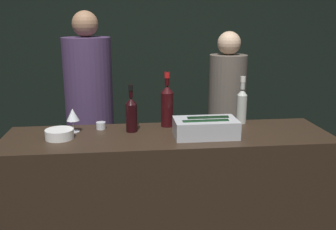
# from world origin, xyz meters

# --- Properties ---
(wall_back_chalkboard) EXTENTS (6.40, 0.06, 2.80)m
(wall_back_chalkboard) POSITION_xyz_m (0.00, 2.25, 1.40)
(wall_back_chalkboard) COLOR black
(wall_back_chalkboard) RESTS_ON ground_plane
(bar_counter) EXTENTS (2.06, 0.56, 1.05)m
(bar_counter) POSITION_xyz_m (0.00, 0.28, 0.53)
(bar_counter) COLOR #2D2116
(bar_counter) RESTS_ON ground_plane
(ice_bin_with_bottles) EXTENTS (0.39, 0.22, 0.12)m
(ice_bin_with_bottles) POSITION_xyz_m (0.23, 0.22, 1.11)
(ice_bin_with_bottles) COLOR #B7BABF
(ice_bin_with_bottles) RESTS_ON bar_counter
(bowl_white) EXTENTS (0.17, 0.17, 0.06)m
(bowl_white) POSITION_xyz_m (-0.67, 0.27, 1.08)
(bowl_white) COLOR white
(bowl_white) RESTS_ON bar_counter
(wine_glass) EXTENTS (0.08, 0.08, 0.15)m
(wine_glass) POSITION_xyz_m (-0.60, 0.40, 1.16)
(wine_glass) COLOR silver
(wine_glass) RESTS_ON bar_counter
(candle_votive) EXTENTS (0.06, 0.06, 0.05)m
(candle_votive) POSITION_xyz_m (-0.43, 0.45, 1.07)
(candle_votive) COLOR silver
(candle_votive) RESTS_ON bar_counter
(red_wine_bottle_black_foil) EXTENTS (0.07, 0.07, 0.31)m
(red_wine_bottle_black_foil) POSITION_xyz_m (-0.23, 0.37, 1.17)
(red_wine_bottle_black_foil) COLOR black
(red_wine_bottle_black_foil) RESTS_ON bar_counter
(red_wine_bottle_tall) EXTENTS (0.08, 0.08, 0.37)m
(red_wine_bottle_tall) POSITION_xyz_m (0.01, 0.47, 1.20)
(red_wine_bottle_tall) COLOR black
(red_wine_bottle_tall) RESTS_ON bar_counter
(white_wine_bottle) EXTENTS (0.07, 0.07, 0.33)m
(white_wine_bottle) POSITION_xyz_m (0.53, 0.49, 1.19)
(white_wine_bottle) COLOR #B2B7AD
(white_wine_bottle) RESTS_ON bar_counter
(person_in_hoodie) EXTENTS (0.40, 0.40, 1.82)m
(person_in_hoodie) POSITION_xyz_m (-0.57, 1.18, 1.01)
(person_in_hoodie) COLOR black
(person_in_hoodie) RESTS_ON ground_plane
(person_blond_tee) EXTENTS (0.34, 0.34, 1.65)m
(person_blond_tee) POSITION_xyz_m (0.67, 1.37, 0.92)
(person_blond_tee) COLOR black
(person_blond_tee) RESTS_ON ground_plane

